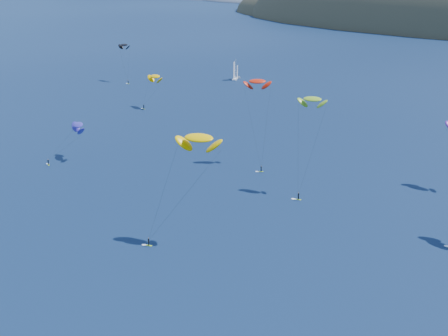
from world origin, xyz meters
TOP-DOWN VIEW (x-y plane):
  - sailboat at (-88.97, 213.97)m, footprint 8.21×7.53m
  - kitesurfer_1 at (-84.36, 148.72)m, footprint 8.83×7.98m
  - kitesurfer_2 at (-2.19, 61.52)m, footprint 12.22×12.63m
  - kitesurfer_3 at (4.25, 100.07)m, footprint 7.44×10.87m
  - kitesurfer_9 at (-18.52, 112.86)m, footprint 10.86×11.91m
  - kitesurfer_10 at (-63.07, 87.18)m, footprint 8.85×14.01m
  - kitesurfer_12 at (-130.86, 183.74)m, footprint 10.30×7.43m

SIDE VIEW (x-z plane):
  - sailboat at x=-88.97m, z-range -4.03..5.77m
  - kitesurfer_10 at x=-63.07m, z-range 3.79..15.89m
  - kitesurfer_1 at x=-84.36m, z-range 4.94..19.38m
  - kitesurfer_12 at x=-130.86m, z-range 7.37..25.96m
  - kitesurfer_2 at x=-2.19m, z-range 9.57..33.89m
  - kitesurfer_9 at x=-18.52m, z-range 10.44..35.52m
  - kitesurfer_3 at x=4.25m, z-range 10.55..35.67m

